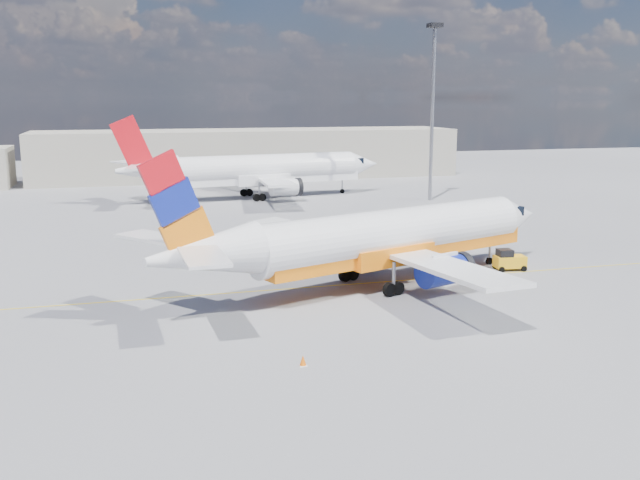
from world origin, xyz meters
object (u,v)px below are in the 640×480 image
object	(u,v)px
main_jet	(382,238)
gse_tug	(509,260)
second_jet	(260,170)
traffic_cone	(303,361)

from	to	relation	value
main_jet	gse_tug	world-z (taller)	main_jet
second_jet	traffic_cone	distance (m)	61.63
second_jet	gse_tug	xyz separation A→B (m)	(11.08, -45.40, -2.95)
traffic_cone	main_jet	bearing A→B (deg)	55.86
main_jet	traffic_cone	world-z (taller)	main_jet
second_jet	traffic_cone	xyz separation A→B (m)	(-9.48, -60.80, -3.47)
main_jet	gse_tug	bearing A→B (deg)	-10.95
main_jet	traffic_cone	distance (m)	16.77
gse_tug	traffic_cone	world-z (taller)	gse_tug
second_jet	traffic_cone	bearing A→B (deg)	-107.34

